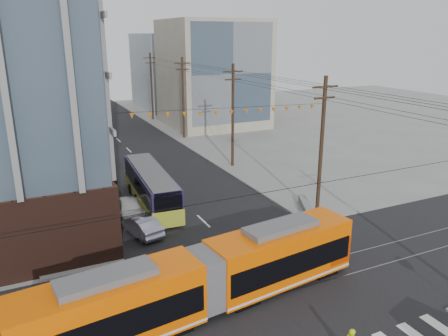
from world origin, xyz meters
The scene contains 10 objects.
ground centered at (0.00, 0.00, 0.00)m, with size 160.00×160.00×0.00m, color slate.
bg_bldg_ne_near centered at (16.00, 48.00, 8.00)m, with size 14.00×14.00×16.00m, color gray.
bg_bldg_ne_far centered at (18.00, 68.00, 7.00)m, with size 16.00×16.00×14.00m, color #8C99A5.
utility_pole_far centered at (8.50, 56.00, 5.50)m, with size 0.30×0.30×11.00m, color black.
streetcar centered at (-4.39, 3.41, 1.80)m, with size 18.70×2.63×3.60m, color #EE5800, non-canonical shape.
city_bus centered at (-2.61, 19.03, 1.60)m, with size 2.44×11.26×3.19m, color #201A42, non-canonical shape.
parked_car_silver centered at (-4.93, 13.85, 0.71)m, with size 1.51×4.33×1.43m, color gray.
parked_car_white centered at (-4.92, 17.57, 0.75)m, with size 2.10×5.18×1.50m, color silver.
parked_car_grey centered at (-5.87, 26.25, 0.60)m, with size 2.00×4.33×1.20m, color #5A5B61.
jersey_barrier centered at (8.30, 12.24, 0.38)m, with size 0.84×3.75×0.75m, color slate.
Camera 1 is at (-11.91, -14.74, 13.86)m, focal length 35.00 mm.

